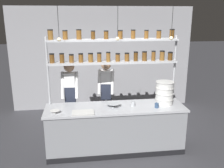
# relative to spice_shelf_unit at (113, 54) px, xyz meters

# --- Properties ---
(ground_plane) EXTENTS (40.00, 40.00, 0.00)m
(ground_plane) POSITION_rel_spice_shelf_unit_xyz_m (0.00, -0.33, -1.91)
(ground_plane) COLOR #3D3D42
(back_wall) EXTENTS (5.12, 0.12, 2.88)m
(back_wall) POSITION_rel_spice_shelf_unit_xyz_m (0.00, 2.20, -0.47)
(back_wall) COLOR #939399
(back_wall) RESTS_ON ground_plane
(prep_counter) EXTENTS (2.72, 0.76, 0.92)m
(prep_counter) POSITION_rel_spice_shelf_unit_xyz_m (0.00, -0.33, -1.45)
(prep_counter) COLOR gray
(prep_counter) RESTS_ON ground_plane
(spice_shelf_unit) EXTENTS (2.60, 0.28, 2.39)m
(spice_shelf_unit) POSITION_rel_spice_shelf_unit_xyz_m (0.00, 0.00, 0.00)
(spice_shelf_unit) COLOR #B7BABF
(spice_shelf_unit) RESTS_ON ground_plane
(chef_left) EXTENTS (0.37, 0.31, 1.74)m
(chef_left) POSITION_rel_spice_shelf_unit_xyz_m (-0.87, 0.25, -0.90)
(chef_left) COLOR black
(chef_left) RESTS_ON ground_plane
(chef_center) EXTENTS (0.40, 0.32, 1.71)m
(chef_center) POSITION_rel_spice_shelf_unit_xyz_m (-0.09, 0.47, -0.92)
(chef_center) COLOR black
(chef_center) RESTS_ON ground_plane
(container_stack) EXTENTS (0.36, 0.36, 0.46)m
(container_stack) POSITION_rel_spice_shelf_unit_xyz_m (0.99, -0.30, -0.75)
(container_stack) COLOR white
(container_stack) RESTS_ON prep_counter
(cutting_board) EXTENTS (0.40, 0.26, 0.02)m
(cutting_board) POSITION_rel_spice_shelf_unit_xyz_m (-0.63, -0.58, -0.98)
(cutting_board) COLOR silver
(cutting_board) RESTS_ON prep_counter
(prep_bowl_near_left) EXTENTS (0.18, 0.18, 0.05)m
(prep_bowl_near_left) POSITION_rel_spice_shelf_unit_xyz_m (-1.13, -0.49, -0.96)
(prep_bowl_near_left) COLOR silver
(prep_bowl_near_left) RESTS_ON prep_counter
(prep_bowl_center_front) EXTENTS (0.28, 0.28, 0.08)m
(prep_bowl_center_front) POSITION_rel_spice_shelf_unit_xyz_m (-0.04, -0.32, -0.95)
(prep_bowl_center_front) COLOR #B2B7BC
(prep_bowl_center_front) RESTS_ON prep_counter
(serving_cup_front) EXTENTS (0.08, 0.08, 0.10)m
(serving_cup_front) POSITION_rel_spice_shelf_unit_xyz_m (0.35, -0.33, -0.94)
(serving_cup_front) COLOR #B2B7BC
(serving_cup_front) RESTS_ON prep_counter
(serving_cup_by_board) EXTENTS (0.08, 0.08, 0.09)m
(serving_cup_by_board) POSITION_rel_spice_shelf_unit_xyz_m (0.79, -0.48, -0.94)
(serving_cup_by_board) COLOR #334C70
(serving_cup_by_board) RESTS_ON prep_counter
(pendant_light_row) EXTENTS (2.12, 0.07, 0.63)m
(pendant_light_row) POSITION_rel_spice_shelf_unit_xyz_m (0.03, -0.33, 0.35)
(pendant_light_row) COLOR black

